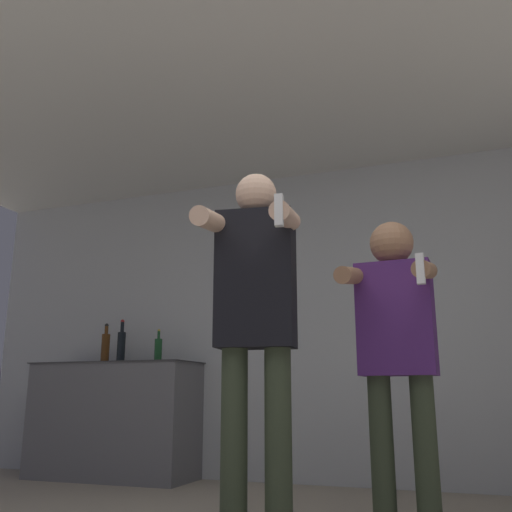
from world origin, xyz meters
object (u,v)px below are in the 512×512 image
at_px(bottle_brown_liquor, 121,345).
at_px(bottle_green_wine, 105,347).
at_px(person_woman_foreground, 255,314).
at_px(person_man_side, 397,337).
at_px(bottle_short_whiskey, 158,349).

height_order(bottle_brown_liquor, bottle_green_wine, bottle_brown_liquor).
xyz_separation_m(person_woman_foreground, person_man_side, (0.60, 0.44, -0.09)).
xyz_separation_m(bottle_short_whiskey, person_man_side, (2.11, -1.29, -0.09)).
height_order(bottle_short_whiskey, person_woman_foreground, person_woman_foreground).
bearing_deg(person_man_side, bottle_short_whiskey, 148.46).
relative_size(bottle_short_whiskey, person_woman_foreground, 0.16).
height_order(bottle_green_wine, person_man_side, person_man_side).
relative_size(bottle_brown_liquor, person_woman_foreground, 0.21).
height_order(bottle_brown_liquor, person_man_side, person_man_side).
xyz_separation_m(bottle_short_whiskey, bottle_brown_liquor, (-0.36, 0.00, 0.04)).
bearing_deg(bottle_short_whiskey, person_man_side, -31.54).
xyz_separation_m(bottle_brown_liquor, person_man_side, (2.47, -1.29, -0.13)).
bearing_deg(bottle_green_wine, person_man_side, -26.17).
distance_m(bottle_brown_liquor, person_woman_foreground, 2.55).
distance_m(bottle_green_wine, person_man_side, 2.94).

